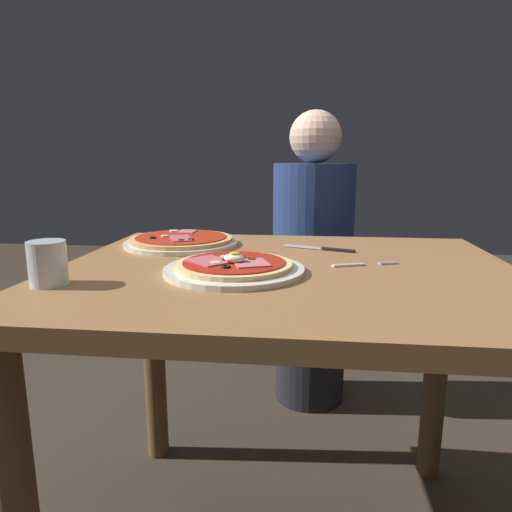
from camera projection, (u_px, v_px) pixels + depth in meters
dining_table at (285, 322)px, 1.06m from camera, size 1.02×0.84×0.76m
pizza_foreground at (234, 267)px, 0.97m from camera, size 0.30×0.30×0.05m
pizza_across_left at (181, 241)px, 1.28m from camera, size 0.32×0.32×0.03m
water_glass_near at (48, 266)px, 0.87m from camera, size 0.07×0.07×0.09m
fork at (360, 265)px, 1.04m from camera, size 0.15×0.06×0.00m
knife at (323, 249)px, 1.22m from camera, size 0.19×0.08×0.01m
diner_person at (312, 269)px, 1.86m from camera, size 0.32×0.32×1.18m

